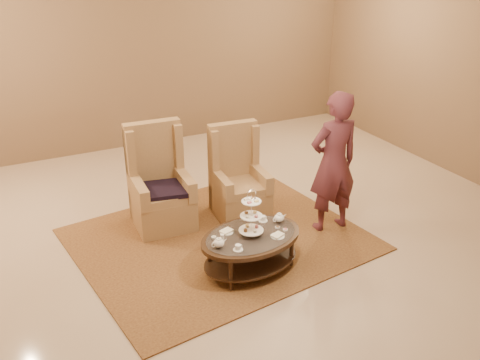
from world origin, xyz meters
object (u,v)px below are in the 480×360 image
armchair_left (160,192)px  person (334,163)px  armchair_right (238,185)px  tea_table (251,241)px

armchair_left → person: size_ratio=0.73×
armchair_right → armchair_left: bearing=173.9°
tea_table → armchair_right: 1.35m
armchair_left → armchair_right: 1.02m
tea_table → person: (1.32, 0.38, 0.54)m
armchair_right → person: (0.85, -0.89, 0.49)m
armchair_left → person: 2.20m
armchair_right → tea_table: bearing=-105.6°
armchair_left → armchair_right: bearing=-7.4°
tea_table → armchair_right: (0.47, 1.26, 0.05)m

